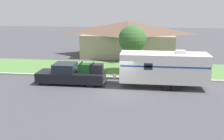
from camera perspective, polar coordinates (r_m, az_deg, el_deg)
ground_plane at (r=21.02m, az=1.36°, el=-4.82°), size 120.00×120.00×0.00m
curb_strip at (r=24.55m, az=2.24°, el=-1.74°), size 80.00×0.30×0.14m
lawn_strip at (r=28.07m, az=2.87°, el=0.26°), size 80.00×7.00×0.03m
house_across_street at (r=35.32m, az=3.73°, el=7.34°), size 13.26×7.62×4.81m
pickup_truck at (r=23.00m, az=-9.12°, el=-0.98°), size 6.25×2.07×2.01m
travel_trailer at (r=21.96m, az=11.72°, el=0.57°), size 8.65×2.30×3.30m
mailbox at (r=25.58m, az=-5.33°, el=0.98°), size 0.48×0.20×1.26m
tree_in_yard at (r=26.21m, az=4.69°, el=7.00°), size 2.93×2.93×5.00m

